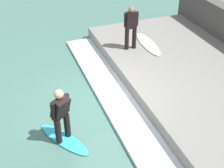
% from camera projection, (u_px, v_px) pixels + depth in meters
% --- Properties ---
extents(ground_plane, '(28.00, 28.00, 0.00)m').
position_uv_depth(ground_plane, '(98.00, 106.00, 9.30)').
color(ground_plane, '#426B60').
extents(concrete_ledge, '(4.40, 9.28, 0.48)m').
position_uv_depth(concrete_ledge, '(194.00, 79.00, 10.12)').
color(concrete_ledge, slate).
rests_on(concrete_ledge, ground_plane).
extents(wave_foam_crest, '(1.00, 8.81, 0.11)m').
position_uv_depth(wave_foam_crest, '(117.00, 101.00, 9.44)').
color(wave_foam_crest, silver).
rests_on(wave_foam_crest, ground_plane).
extents(surfboard_riding, '(1.24, 1.72, 0.06)m').
position_uv_depth(surfboard_riding, '(64.00, 139.00, 8.10)').
color(surfboard_riding, '#2DADD1').
rests_on(surfboard_riding, ground_plane).
extents(surfer_riding, '(0.55, 0.56, 1.52)m').
position_uv_depth(surfer_riding, '(61.00, 113.00, 7.61)').
color(surfer_riding, black).
rests_on(surfer_riding, surfboard_riding).
extents(surfer_waiting_near, '(0.53, 0.23, 1.58)m').
position_uv_depth(surfer_waiting_near, '(131.00, 26.00, 10.91)').
color(surfer_waiting_near, black).
rests_on(surfer_waiting_near, concrete_ledge).
extents(surfboard_waiting_near, '(0.60, 2.00, 0.06)m').
position_uv_depth(surfboard_waiting_near, '(148.00, 44.00, 11.66)').
color(surfboard_waiting_near, white).
rests_on(surfboard_waiting_near, concrete_ledge).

